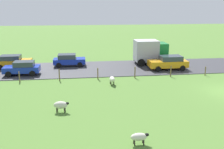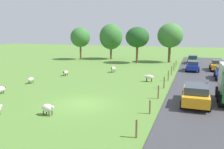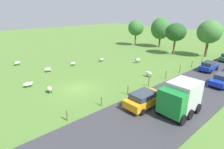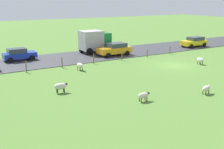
{
  "view_description": "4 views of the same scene",
  "coord_description": "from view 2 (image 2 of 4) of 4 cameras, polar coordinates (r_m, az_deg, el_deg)",
  "views": [
    {
      "loc": [
        -20.49,
        13.41,
        7.68
      ],
      "look_at": [
        2.38,
        10.49,
        1.35
      ],
      "focal_mm": 41.12,
      "sensor_mm": 36.0,
      "label": 1
    },
    {
      "loc": [
        8.28,
        -15.88,
        5.74
      ],
      "look_at": [
        -0.01,
        7.1,
        1.2
      ],
      "focal_mm": 36.38,
      "sensor_mm": 36.0,
      "label": 2
    },
    {
      "loc": [
        18.97,
        -10.86,
        9.65
      ],
      "look_at": [
        1.46,
        4.73,
        1.18
      ],
      "focal_mm": 29.28,
      "sensor_mm": 36.0,
      "label": 3
    },
    {
      "loc": [
        -24.19,
        22.8,
        7.59
      ],
      "look_at": [
        -2.13,
        9.65,
        0.72
      ],
      "focal_mm": 45.85,
      "sensor_mm": 36.0,
      "label": 4
    }
  ],
  "objects": [
    {
      "name": "sheep_6",
      "position": [
        16.68,
        -15.88,
        -8.1
      ],
      "size": [
        1.07,
        0.65,
        0.81
      ],
      "color": "silver",
      "rests_on": "ground_plane"
    },
    {
      "name": "fence_post_5",
      "position": [
        31.99,
        14.73,
        0.97
      ],
      "size": [
        0.12,
        0.12,
        1.24
      ],
      "primitive_type": "cylinder",
      "color": "brown",
      "rests_on": "ground_plane"
    },
    {
      "name": "sheep_4",
      "position": [
        27.47,
        -19.74,
        -1.18
      ],
      "size": [
        0.65,
        1.07,
        0.7
      ],
      "color": "beige",
      "rests_on": "ground_plane"
    },
    {
      "name": "car_3",
      "position": [
        44.77,
        19.62,
        3.65
      ],
      "size": [
        1.93,
        3.96,
        1.53
      ],
      "color": "#237238",
      "rests_on": "road_strip"
    },
    {
      "name": "fence_post_7",
      "position": [
        39.9,
        15.79,
        2.62
      ],
      "size": [
        0.12,
        0.12,
        1.06
      ],
      "primitive_type": "cylinder",
      "color": "brown",
      "rests_on": "ground_plane"
    },
    {
      "name": "fence_post_4",
      "position": [
        28.07,
        13.97,
        -0.32
      ],
      "size": [
        0.12,
        0.12,
        1.22
      ],
      "primitive_type": "cylinder",
      "color": "brown",
      "rests_on": "ground_plane"
    },
    {
      "name": "car_0",
      "position": [
        36.01,
        19.62,
        2.12
      ],
      "size": [
        1.92,
        3.89,
        1.53
      ],
      "color": "#1933B2",
      "rests_on": "road_strip"
    },
    {
      "name": "car_5",
      "position": [
        31.29,
        26.24,
        0.45
      ],
      "size": [
        2.01,
        4.0,
        1.52
      ],
      "color": "#1933B2",
      "rests_on": "road_strip"
    },
    {
      "name": "road_strip",
      "position": [
        16.98,
        25.46,
        -10.19
      ],
      "size": [
        8.0,
        80.0,
        0.06
      ],
      "primitive_type": "cube",
      "color": "#38383D",
      "rests_on": "ground_plane"
    },
    {
      "name": "sheep_2",
      "position": [
        33.08,
        0.29,
        1.5
      ],
      "size": [
        0.67,
        1.17,
        0.83
      ],
      "color": "beige",
      "rests_on": "ground_plane"
    },
    {
      "name": "sheep_0",
      "position": [
        27.14,
        9.29,
        -0.63
      ],
      "size": [
        1.17,
        0.54,
        0.82
      ],
      "color": "silver",
      "rests_on": "ground_plane"
    },
    {
      "name": "tree_3",
      "position": [
        45.41,
        14.41,
        9.47
      ],
      "size": [
        4.83,
        4.83,
        7.51
      ],
      "color": "brown",
      "rests_on": "ground_plane"
    },
    {
      "name": "fence_post_3",
      "position": [
        24.17,
        12.96,
        -1.97
      ],
      "size": [
        0.12,
        0.12,
        1.25
      ],
      "primitive_type": "cylinder",
      "color": "brown",
      "rests_on": "ground_plane"
    },
    {
      "name": "car_1",
      "position": [
        19.29,
        20.3,
        -4.62
      ],
      "size": [
        2.18,
        4.59,
        1.65
      ],
      "color": "orange",
      "rests_on": "road_strip"
    },
    {
      "name": "ground_plane",
      "position": [
        18.8,
        -7.4,
        -7.34
      ],
      "size": [
        160.0,
        160.0,
        0.0
      ],
      "primitive_type": "plane",
      "color": "#517A33"
    },
    {
      "name": "sheep_7",
      "position": [
        23.84,
        -26.4,
        -3.36
      ],
      "size": [
        0.78,
        1.23,
        0.74
      ],
      "color": "white",
      "rests_on": "ground_plane"
    },
    {
      "name": "fence_post_6",
      "position": [
        35.94,
        15.32,
        1.86
      ],
      "size": [
        0.12,
        0.12,
        1.11
      ],
      "primitive_type": "cylinder",
      "color": "brown",
      "rests_on": "ground_plane"
    },
    {
      "name": "fence_post_2",
      "position": [
        20.31,
        11.57,
        -4.34
      ],
      "size": [
        0.12,
        0.12,
        1.2
      ],
      "primitive_type": "cylinder",
      "color": "brown",
      "rests_on": "ground_plane"
    },
    {
      "name": "sheep_3",
      "position": [
        31.12,
        -11.62,
        0.55
      ],
      "size": [
        0.45,
        1.06,
        0.69
      ],
      "color": "beige",
      "rests_on": "ground_plane"
    },
    {
      "name": "car_2",
      "position": [
        38.0,
        24.95,
        2.19
      ],
      "size": [
        2.06,
        4.29,
        1.58
      ],
      "color": "orange",
      "rests_on": "road_strip"
    },
    {
      "name": "fence_post_0",
      "position": [
        12.88,
        6.18,
        -13.39
      ],
      "size": [
        0.12,
        0.12,
        1.06
      ],
      "primitive_type": "cylinder",
      "color": "brown",
      "rests_on": "ground_plane"
    },
    {
      "name": "tree_1",
      "position": [
        49.21,
        -7.97,
        9.24
      ],
      "size": [
        4.16,
        4.16,
        6.81
      ],
      "color": "brown",
      "rests_on": "ground_plane"
    },
    {
      "name": "tree_2",
      "position": [
        49.52,
        -0.25,
        9.46
      ],
      "size": [
        4.98,
        4.98,
        7.55
      ],
      "color": "brown",
      "rests_on": "ground_plane"
    },
    {
      "name": "fence_post_1",
      "position": [
        16.55,
        9.5,
        -8.06
      ],
      "size": [
        0.12,
        0.12,
        1.01
      ],
      "primitive_type": "cylinder",
      "color": "brown",
      "rests_on": "ground_plane"
    },
    {
      "name": "tree_0",
      "position": [
        43.13,
        6.39,
        9.27
      ],
      "size": [
        4.42,
        4.42,
        6.77
      ],
      "color": "brown",
      "rests_on": "ground_plane"
    }
  ]
}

